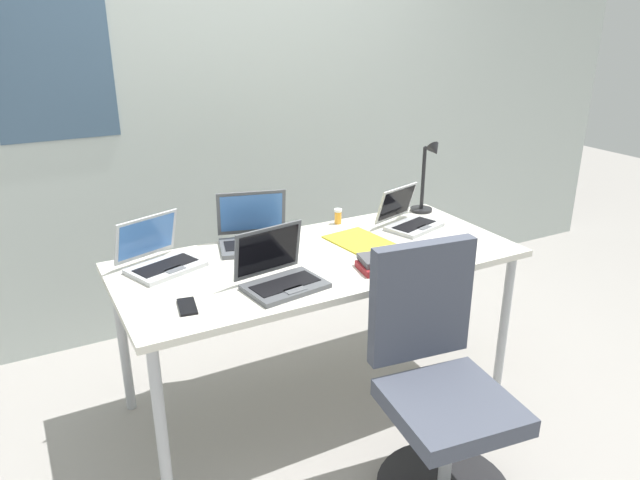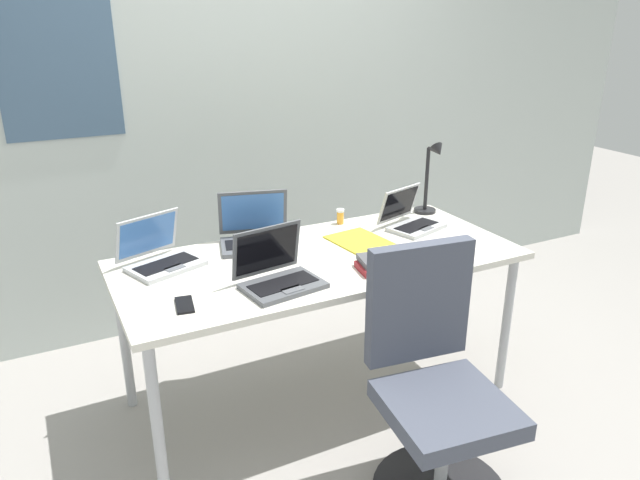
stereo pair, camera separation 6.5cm
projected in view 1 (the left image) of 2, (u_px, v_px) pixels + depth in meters
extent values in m
plane|color=gray|center=(320.00, 395.00, 2.95)|extent=(12.00, 12.00, 0.00)
cube|color=#B2BCB7|center=(228.00, 100.00, 3.39)|extent=(6.00, 0.12, 2.60)
cube|color=#3F5972|center=(51.00, 60.00, 2.84)|extent=(0.56, 0.01, 0.76)
cube|color=silver|center=(320.00, 260.00, 2.69)|extent=(1.80, 0.80, 0.03)
cylinder|color=#B2B5BA|center=(161.00, 428.00, 2.17)|extent=(0.04, 0.04, 0.71)
cylinder|color=#B2B5BA|center=(504.00, 322.00, 2.91)|extent=(0.04, 0.04, 0.71)
cylinder|color=#B2B5BA|center=(123.00, 343.00, 2.73)|extent=(0.04, 0.04, 0.71)
cylinder|color=#B2B5BA|center=(419.00, 271.00, 3.47)|extent=(0.04, 0.04, 0.71)
cylinder|color=black|center=(421.00, 210.00, 3.29)|extent=(0.12, 0.12, 0.02)
cylinder|color=black|center=(423.00, 178.00, 3.22)|extent=(0.02, 0.02, 0.34)
cylinder|color=black|center=(430.00, 149.00, 3.13)|extent=(0.01, 0.08, 0.01)
cone|color=black|center=(435.00, 150.00, 3.10)|extent=(0.07, 0.09, 0.09)
cube|color=#515459|center=(256.00, 246.00, 2.78)|extent=(0.38, 0.30, 0.02)
cube|color=black|center=(256.00, 244.00, 2.77)|extent=(0.31, 0.20, 0.00)
cube|color=#595B60|center=(258.00, 250.00, 2.71)|extent=(0.10, 0.07, 0.00)
cube|color=#515459|center=(251.00, 212.00, 2.86)|extent=(0.33, 0.14, 0.22)
cube|color=#3F72BF|center=(252.00, 213.00, 2.85)|extent=(0.30, 0.12, 0.19)
cube|color=#B7BABC|center=(414.00, 227.00, 3.02)|extent=(0.31, 0.26, 0.02)
cube|color=black|center=(414.00, 224.00, 3.02)|extent=(0.26, 0.17, 0.00)
cube|color=#595B60|center=(424.00, 227.00, 2.98)|extent=(0.08, 0.06, 0.00)
cube|color=#B7BABC|center=(396.00, 203.00, 3.07)|extent=(0.28, 0.14, 0.18)
cube|color=black|center=(397.00, 203.00, 3.06)|extent=(0.25, 0.12, 0.15)
cube|color=#515459|center=(285.00, 286.00, 2.37)|extent=(0.34, 0.25, 0.02)
cube|color=black|center=(285.00, 284.00, 2.37)|extent=(0.28, 0.16, 0.00)
cube|color=#595B60|center=(295.00, 290.00, 2.32)|extent=(0.09, 0.06, 0.00)
cube|color=#515459|center=(268.00, 250.00, 2.42)|extent=(0.31, 0.09, 0.21)
cube|color=black|center=(269.00, 251.00, 2.42)|extent=(0.28, 0.07, 0.18)
cube|color=#B7BABC|center=(166.00, 268.00, 2.54)|extent=(0.35, 0.29, 0.02)
cube|color=black|center=(166.00, 265.00, 2.54)|extent=(0.28, 0.19, 0.00)
cube|color=#595B60|center=(175.00, 269.00, 2.50)|extent=(0.09, 0.07, 0.00)
cube|color=#B7BABC|center=(146.00, 237.00, 2.59)|extent=(0.30, 0.16, 0.20)
cube|color=#3F72BF|center=(147.00, 237.00, 2.58)|extent=(0.27, 0.14, 0.17)
ellipsoid|color=black|center=(443.00, 255.00, 2.66)|extent=(0.09, 0.11, 0.03)
cube|color=black|center=(187.00, 306.00, 2.22)|extent=(0.09, 0.14, 0.01)
cylinder|color=gold|center=(338.00, 218.00, 3.09)|extent=(0.04, 0.04, 0.06)
cylinder|color=white|center=(338.00, 210.00, 3.07)|extent=(0.04, 0.04, 0.01)
cube|color=maroon|center=(380.00, 266.00, 2.54)|extent=(0.20, 0.16, 0.03)
cube|color=#4C4C51|center=(379.00, 259.00, 2.55)|extent=(0.18, 0.16, 0.03)
cube|color=gold|center=(360.00, 241.00, 2.85)|extent=(0.27, 0.34, 0.01)
cylinder|color=#A5A8AD|center=(447.00, 452.00, 2.27)|extent=(0.05, 0.05, 0.34)
cube|color=#474C5B|center=(451.00, 407.00, 2.19)|extent=(0.49, 0.49, 0.07)
cube|color=#474C5B|center=(421.00, 301.00, 2.30)|extent=(0.42, 0.11, 0.48)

